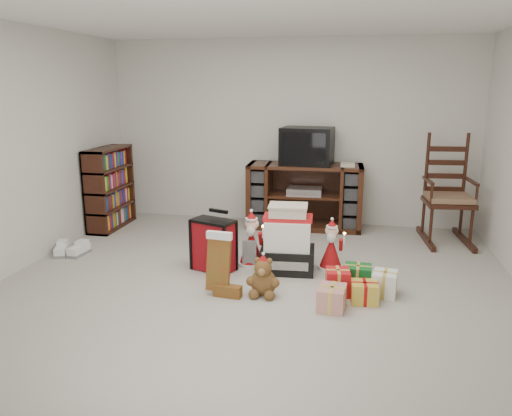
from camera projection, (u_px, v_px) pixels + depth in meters
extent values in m
cube|color=#B2ADA3|center=(254.00, 289.00, 4.75)|extent=(5.00, 5.00, 0.01)
cube|color=white|center=(254.00, 9.00, 4.15)|extent=(5.00, 5.00, 0.01)
cube|color=silver|center=(290.00, 133.00, 6.83)|extent=(5.00, 0.01, 2.50)
cube|color=silver|center=(136.00, 242.00, 2.07)|extent=(5.00, 0.01, 2.50)
cube|color=silver|center=(6.00, 151.00, 4.92)|extent=(0.01, 5.00, 2.50)
cube|color=#411E12|center=(305.00, 196.00, 6.69)|extent=(1.53, 0.58, 0.86)
cube|color=silver|center=(304.00, 191.00, 6.64)|extent=(0.46, 0.34, 0.09)
cube|color=#39180F|center=(110.00, 188.00, 6.69)|extent=(0.29, 0.88, 1.08)
cube|color=#39180F|center=(448.00, 203.00, 6.06)|extent=(0.59, 0.57, 0.05)
cube|color=#916F4F|center=(449.00, 197.00, 6.04)|extent=(0.55, 0.53, 0.06)
cube|color=#39180F|center=(448.00, 163.00, 6.18)|extent=(0.47, 0.10, 0.84)
cube|color=#39180F|center=(445.00, 239.00, 6.17)|extent=(0.62, 0.95, 0.06)
cube|color=black|center=(287.00, 259.00, 5.17)|extent=(0.57, 0.43, 0.25)
cube|color=white|center=(288.00, 234.00, 5.11)|extent=(0.48, 0.38, 0.30)
cube|color=red|center=(288.00, 218.00, 5.07)|extent=(0.51, 0.30, 0.04)
cube|color=beige|center=(288.00, 211.00, 5.05)|extent=(0.39, 0.31, 0.10)
cube|color=maroon|center=(214.00, 245.00, 5.15)|extent=(0.47, 0.35, 0.55)
cube|color=black|center=(216.00, 210.00, 5.16)|extent=(0.22, 0.11, 0.03)
ellipsoid|color=brown|center=(264.00, 282.00, 4.58)|extent=(0.24, 0.20, 0.25)
sphere|color=brown|center=(263.00, 268.00, 4.52)|extent=(0.16, 0.16, 0.16)
cone|color=#A31113|center=(331.00, 253.00, 5.20)|extent=(0.25, 0.25, 0.36)
sphere|color=beige|center=(332.00, 232.00, 5.15)|extent=(0.12, 0.12, 0.12)
cone|color=#A31113|center=(332.00, 223.00, 5.12)|extent=(0.11, 0.11, 0.09)
cylinder|color=silver|center=(344.00, 239.00, 5.04)|extent=(0.02, 0.02, 0.11)
cone|color=#A31113|center=(251.00, 247.00, 5.32)|extent=(0.28, 0.28, 0.40)
sphere|color=beige|center=(251.00, 225.00, 5.26)|extent=(0.14, 0.14, 0.14)
cone|color=#A31113|center=(251.00, 215.00, 5.24)|extent=(0.12, 0.12, 0.10)
cylinder|color=silver|center=(263.00, 232.00, 5.14)|extent=(0.02, 0.02, 0.12)
cube|color=white|center=(63.00, 250.00, 5.70)|extent=(0.23, 0.33, 0.11)
cube|color=white|center=(78.00, 251.00, 5.66)|extent=(0.15, 0.31, 0.11)
cube|color=red|center=(338.00, 281.00, 4.60)|extent=(0.25, 0.25, 0.25)
cube|color=#1B6F29|center=(358.00, 273.00, 4.79)|extent=(0.25, 0.25, 0.25)
cube|color=gold|center=(364.00, 289.00, 4.42)|extent=(0.25, 0.25, 0.25)
cube|color=silver|center=(331.00, 295.00, 4.30)|extent=(0.25, 0.25, 0.25)
cube|color=white|center=(385.00, 283.00, 4.57)|extent=(0.25, 0.25, 0.25)
cube|color=black|center=(307.00, 146.00, 6.53)|extent=(0.70, 0.53, 0.49)
cube|color=black|center=(305.00, 148.00, 6.30)|extent=(0.56, 0.07, 0.39)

